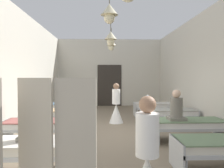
{
  "coord_description": "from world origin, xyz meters",
  "views": [
    {
      "loc": [
        -0.29,
        -6.91,
        1.71
      ],
      "look_at": [
        0.0,
        1.88,
        1.43
      ],
      "focal_mm": 36.57,
      "sensor_mm": 36.0,
      "label": 1
    }
  ],
  "objects_px": {
    "bed_right_row_1": "(188,124)",
    "bed_left_row_3": "(66,106)",
    "bed_left_row_2": "(56,114)",
    "privacy_screen": "(34,162)",
    "bed_right_row_2": "(168,113)",
    "bed_left_row_1": "(41,125)",
    "bed_left_row_0": "(11,148)",
    "patient_seated_secondary": "(32,123)",
    "nurse_mid_aisle": "(116,109)",
    "patient_seated_primary": "(176,109)",
    "bed_right_row_3": "(156,106)"
  },
  "relations": [
    {
      "from": "bed_right_row_1",
      "to": "bed_left_row_3",
      "type": "relative_size",
      "value": 1.0
    },
    {
      "from": "bed_left_row_2",
      "to": "bed_left_row_3",
      "type": "height_order",
      "value": "same"
    },
    {
      "from": "privacy_screen",
      "to": "bed_left_row_2",
      "type": "bearing_deg",
      "value": 122.41
    },
    {
      "from": "bed_right_row_2",
      "to": "bed_left_row_1",
      "type": "bearing_deg",
      "value": -154.0
    },
    {
      "from": "bed_right_row_2",
      "to": "bed_left_row_3",
      "type": "bearing_deg",
      "value": 154.0
    },
    {
      "from": "bed_right_row_1",
      "to": "privacy_screen",
      "type": "bearing_deg",
      "value": -128.86
    },
    {
      "from": "bed_left_row_0",
      "to": "bed_left_row_1",
      "type": "relative_size",
      "value": 1.0
    },
    {
      "from": "patient_seated_secondary",
      "to": "bed_left_row_0",
      "type": "bearing_deg",
      "value": -165.86
    },
    {
      "from": "bed_left_row_1",
      "to": "nurse_mid_aisle",
      "type": "height_order",
      "value": "nurse_mid_aisle"
    },
    {
      "from": "bed_left_row_0",
      "to": "nurse_mid_aisle",
      "type": "relative_size",
      "value": 1.28
    },
    {
      "from": "patient_seated_secondary",
      "to": "privacy_screen",
      "type": "height_order",
      "value": "privacy_screen"
    },
    {
      "from": "bed_left_row_1",
      "to": "bed_right_row_1",
      "type": "height_order",
      "value": "same"
    },
    {
      "from": "bed_right_row_1",
      "to": "patient_seated_primary",
      "type": "bearing_deg",
      "value": -170.08
    },
    {
      "from": "patient_seated_secondary",
      "to": "bed_right_row_2",
      "type": "bearing_deg",
      "value": 46.31
    },
    {
      "from": "bed_left_row_2",
      "to": "nurse_mid_aisle",
      "type": "xyz_separation_m",
      "value": [
        2.09,
        0.51,
        0.09
      ]
    },
    {
      "from": "bed_right_row_1",
      "to": "privacy_screen",
      "type": "distance_m",
      "value": 4.71
    },
    {
      "from": "bed_left_row_1",
      "to": "bed_left_row_2",
      "type": "distance_m",
      "value": 1.9
    },
    {
      "from": "bed_left_row_3",
      "to": "bed_right_row_2",
      "type": "bearing_deg",
      "value": -26.0
    },
    {
      "from": "bed_left_row_3",
      "to": "bed_left_row_2",
      "type": "bearing_deg",
      "value": -90.0
    },
    {
      "from": "bed_right_row_1",
      "to": "patient_seated_secondary",
      "type": "relative_size",
      "value": 2.37
    },
    {
      "from": "privacy_screen",
      "to": "nurse_mid_aisle",
      "type": "bearing_deg",
      "value": 102.08
    },
    {
      "from": "bed_left_row_2",
      "to": "nurse_mid_aisle",
      "type": "bearing_deg",
      "value": 13.7
    },
    {
      "from": "bed_right_row_3",
      "to": "bed_right_row_1",
      "type": "bearing_deg",
      "value": -90.0
    },
    {
      "from": "patient_seated_primary",
      "to": "bed_right_row_2",
      "type": "bearing_deg",
      "value": 79.88
    },
    {
      "from": "bed_left_row_2",
      "to": "patient_seated_primary",
      "type": "relative_size",
      "value": 2.37
    },
    {
      "from": "bed_left_row_0",
      "to": "privacy_screen",
      "type": "height_order",
      "value": "privacy_screen"
    },
    {
      "from": "bed_left_row_0",
      "to": "bed_left_row_3",
      "type": "distance_m",
      "value": 5.7
    },
    {
      "from": "bed_left_row_0",
      "to": "bed_left_row_1",
      "type": "xyz_separation_m",
      "value": [
        0.0,
        1.9,
        0.0
      ]
    },
    {
      "from": "bed_right_row_3",
      "to": "patient_seated_primary",
      "type": "relative_size",
      "value": 2.37
    },
    {
      "from": "bed_right_row_1",
      "to": "patient_seated_secondary",
      "type": "distance_m",
      "value": 4.01
    },
    {
      "from": "nurse_mid_aisle",
      "to": "bed_left_row_2",
      "type": "bearing_deg",
      "value": -41.42
    },
    {
      "from": "bed_right_row_1",
      "to": "patient_seated_primary",
      "type": "height_order",
      "value": "patient_seated_primary"
    },
    {
      "from": "bed_right_row_2",
      "to": "patient_seated_primary",
      "type": "xyz_separation_m",
      "value": [
        -0.35,
        -1.96,
        0.43
      ]
    },
    {
      "from": "bed_left_row_0",
      "to": "patient_seated_secondary",
      "type": "relative_size",
      "value": 2.37
    },
    {
      "from": "bed_right_row_1",
      "to": "bed_right_row_2",
      "type": "relative_size",
      "value": 1.0
    },
    {
      "from": "patient_seated_secondary",
      "to": "privacy_screen",
      "type": "xyz_separation_m",
      "value": [
        0.6,
        -1.85,
        -0.02
      ]
    },
    {
      "from": "bed_right_row_3",
      "to": "patient_seated_secondary",
      "type": "xyz_separation_m",
      "value": [
        -3.55,
        -5.61,
        0.43
      ]
    },
    {
      "from": "bed_left_row_3",
      "to": "bed_right_row_3",
      "type": "bearing_deg",
      "value": 0.0
    },
    {
      "from": "bed_left_row_2",
      "to": "privacy_screen",
      "type": "height_order",
      "value": "privacy_screen"
    },
    {
      "from": "nurse_mid_aisle",
      "to": "patient_seated_primary",
      "type": "distance_m",
      "value": 2.89
    },
    {
      "from": "bed_left_row_0",
      "to": "bed_right_row_1",
      "type": "height_order",
      "value": "same"
    },
    {
      "from": "bed_left_row_0",
      "to": "patient_seated_secondary",
      "type": "distance_m",
      "value": 0.56
    },
    {
      "from": "bed_right_row_1",
      "to": "bed_right_row_3",
      "type": "bearing_deg",
      "value": 90.0
    },
    {
      "from": "bed_left_row_0",
      "to": "bed_left_row_1",
      "type": "distance_m",
      "value": 1.9
    },
    {
      "from": "bed_left_row_3",
      "to": "nurse_mid_aisle",
      "type": "relative_size",
      "value": 1.28
    },
    {
      "from": "nurse_mid_aisle",
      "to": "patient_seated_primary",
      "type": "bearing_deg",
      "value": 65.42
    },
    {
      "from": "bed_right_row_2",
      "to": "privacy_screen",
      "type": "xyz_separation_m",
      "value": [
        -2.95,
        -5.56,
        0.41
      ]
    },
    {
      "from": "bed_left_row_2",
      "to": "patient_seated_secondary",
      "type": "distance_m",
      "value": 3.75
    },
    {
      "from": "bed_left_row_1",
      "to": "patient_seated_secondary",
      "type": "relative_size",
      "value": 2.37
    },
    {
      "from": "bed_right_row_2",
      "to": "patient_seated_primary",
      "type": "height_order",
      "value": "patient_seated_primary"
    }
  ]
}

